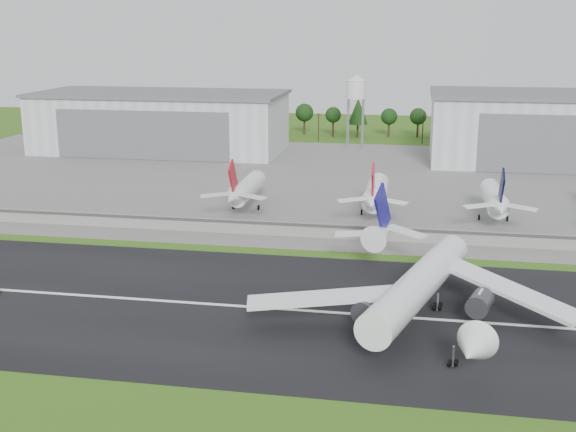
% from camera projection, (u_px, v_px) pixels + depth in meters
% --- Properties ---
extents(ground, '(600.00, 600.00, 0.00)m').
position_uv_depth(ground, '(285.00, 334.00, 116.71)').
color(ground, '#345714').
rests_on(ground, ground).
extents(runway, '(320.00, 60.00, 0.10)m').
position_uv_depth(runway, '(295.00, 310.00, 126.22)').
color(runway, black).
rests_on(runway, ground).
extents(runway_centerline, '(220.00, 1.00, 0.02)m').
position_uv_depth(runway_centerline, '(295.00, 310.00, 126.20)').
color(runway_centerline, white).
rests_on(runway_centerline, runway).
extents(apron, '(320.00, 150.00, 0.10)m').
position_uv_depth(apron, '(352.00, 181.00, 230.89)').
color(apron, slate).
rests_on(apron, ground).
extents(blast_fence, '(240.00, 0.61, 3.50)m').
position_uv_depth(blast_fence, '(327.00, 231.00, 168.57)').
color(blast_fence, gray).
rests_on(blast_fence, ground).
extents(hangar_west, '(97.00, 44.00, 23.20)m').
position_uv_depth(hangar_west, '(161.00, 122.00, 284.31)').
color(hangar_west, silver).
rests_on(hangar_west, ground).
extents(hangar_east, '(102.00, 47.00, 25.20)m').
position_uv_depth(hangar_east, '(574.00, 129.00, 257.63)').
color(hangar_east, silver).
rests_on(hangar_east, ground).
extents(water_tower, '(8.40, 8.40, 29.40)m').
position_uv_depth(water_tower, '(356.00, 87.00, 287.33)').
color(water_tower, '#99999E').
rests_on(water_tower, ground).
extents(utility_poles, '(230.00, 3.00, 12.00)m').
position_uv_depth(utility_poles, '(370.00, 143.00, 307.03)').
color(utility_poles, black).
rests_on(utility_poles, ground).
extents(treeline, '(320.00, 16.00, 22.00)m').
position_uv_depth(treeline, '(372.00, 137.00, 321.30)').
color(treeline, black).
rests_on(treeline, ground).
extents(main_airliner, '(54.83, 58.11, 18.17)m').
position_uv_depth(main_airliner, '(419.00, 293.00, 120.97)').
color(main_airliner, white).
rests_on(main_airliner, runway).
extents(parked_jet_red_a, '(7.36, 31.29, 16.40)m').
position_uv_depth(parked_jet_red_a, '(244.00, 190.00, 192.28)').
color(parked_jet_red_a, silver).
rests_on(parked_jet_red_a, ground).
extents(parked_jet_red_b, '(7.36, 31.29, 16.65)m').
position_uv_depth(parked_jet_red_b, '(375.00, 194.00, 186.33)').
color(parked_jet_red_b, white).
rests_on(parked_jet_red_b, ground).
extents(parked_jet_navy, '(7.36, 31.29, 16.43)m').
position_uv_depth(parked_jet_navy, '(495.00, 200.00, 181.23)').
color(parked_jet_navy, white).
rests_on(parked_jet_navy, ground).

